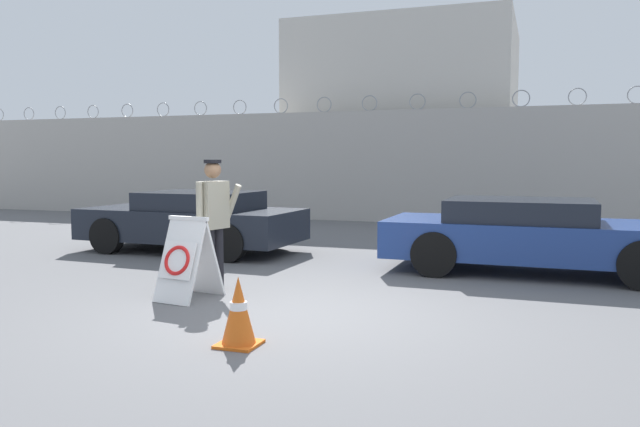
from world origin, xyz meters
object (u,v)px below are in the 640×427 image
(traffic_cone_near, at_px, (239,312))
(parked_car_front_coupe, at_px, (193,220))
(barricade_sign, at_px, (187,258))
(security_guard, at_px, (214,217))
(parked_car_rear_sedan, at_px, (532,235))

(traffic_cone_near, bearing_deg, parked_car_front_coupe, 124.78)
(barricade_sign, xyz_separation_m, traffic_cone_near, (1.57, -1.62, -0.20))
(security_guard, xyz_separation_m, traffic_cone_near, (1.54, -2.29, -0.69))
(parked_car_rear_sedan, bearing_deg, barricade_sign, -139.63)
(parked_car_rear_sedan, bearing_deg, security_guard, -145.28)
(parked_car_front_coupe, height_order, parked_car_rear_sedan, parked_car_front_coupe)
(security_guard, distance_m, parked_car_front_coupe, 3.80)
(barricade_sign, bearing_deg, security_guard, 94.94)
(security_guard, bearing_deg, traffic_cone_near, -133.02)
(barricade_sign, distance_m, parked_car_rear_sedan, 5.49)
(barricade_sign, distance_m, security_guard, 0.83)
(parked_car_rear_sedan, bearing_deg, traffic_cone_near, -116.74)
(barricade_sign, bearing_deg, parked_car_front_coupe, 127.14)
(parked_car_rear_sedan, bearing_deg, parked_car_front_coupe, 178.43)
(barricade_sign, xyz_separation_m, parked_car_rear_sedan, (4.22, 3.51, 0.08))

